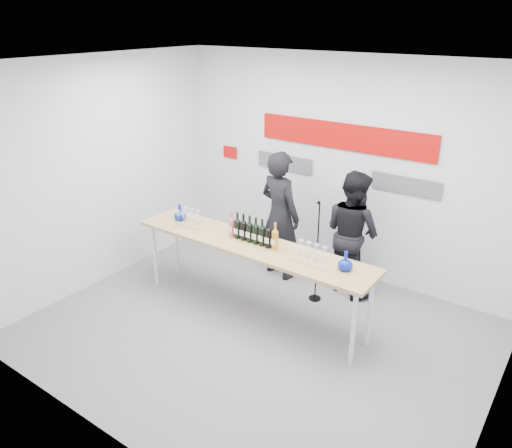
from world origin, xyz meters
name	(u,v)px	position (x,y,z in m)	size (l,w,h in m)	color
ground	(256,333)	(0.00, 0.00, 0.00)	(5.00, 5.00, 0.00)	slate
back_wall	(342,169)	(0.00, 2.00, 1.50)	(5.00, 0.04, 3.00)	silver
signage	(339,147)	(-0.06, 1.97, 1.81)	(3.38, 0.02, 0.79)	#B10A07
tasting_table	(251,249)	(-0.32, 0.34, 0.87)	(3.12, 0.64, 0.94)	tan
wine_bottles	(253,230)	(-0.32, 0.37, 1.10)	(0.71, 0.08, 0.33)	#CC5966
decanter_left	(180,212)	(-1.51, 0.40, 1.04)	(0.16, 0.16, 0.21)	#081F9C
decanter_right	(346,261)	(0.88, 0.38, 1.04)	(0.16, 0.16, 0.21)	#081F9C
glasses_left	(189,218)	(-1.29, 0.34, 1.03)	(0.36, 0.23, 0.18)	silver
glasses_right	(311,254)	(0.49, 0.33, 1.03)	(0.46, 0.23, 0.18)	silver
presenter_left	(280,215)	(-0.58, 1.37, 0.90)	(0.65, 0.43, 1.80)	black
presenter_right	(352,233)	(0.42, 1.55, 0.83)	(0.80, 0.63, 1.65)	black
mic_stand	(316,271)	(0.19, 1.05, 0.42)	(0.16, 0.16, 1.37)	black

